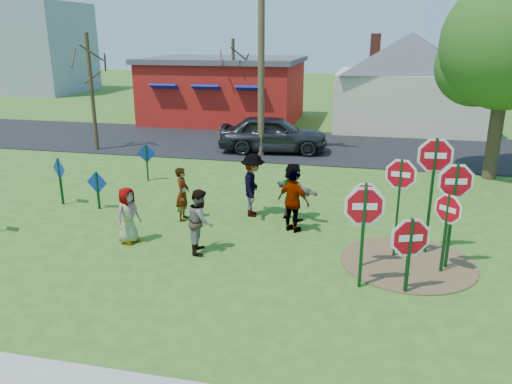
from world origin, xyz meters
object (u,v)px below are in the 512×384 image
Objects in this scene: stop_sign_b at (400,183)px; leafy_tree at (511,51)px; person_b at (183,194)px; utility_pole at (261,43)px; stop_sign_c at (454,192)px; stop_sign_a at (364,215)px; suv at (273,134)px; stop_sign_d at (434,167)px; person_a at (128,215)px.

leafy_tree reaches higher than stop_sign_b.
utility_pole reaches higher than person_b.
stop_sign_c is at bearing -109.60° from person_b.
stop_sign_b is 1.23m from stop_sign_c.
stop_sign_b is 0.36× the size of leafy_tree.
stop_sign_c is (1.96, 1.37, 0.20)m from stop_sign_a.
stop_sign_c is at bearing -8.92° from stop_sign_b.
utility_pole is (0.55, 8.43, 4.11)m from person_b.
stop_sign_c is at bearing -157.50° from suv.
stop_sign_a is at bearing -156.15° from stop_sign_c.
leafy_tree reaches higher than stop_sign_a.
stop_sign_c is 0.95m from stop_sign_d.
stop_sign_b is 1.64× the size of person_b.
utility_pole is (-6.61, 10.13, 3.03)m from stop_sign_c.
stop_sign_a reaches higher than person_a.
stop_sign_a is 1.62× the size of person_a.
person_b is 0.17× the size of utility_pole.
leafy_tree reaches higher than suv.
suv is (0.96, 9.24, 0.09)m from person_b.
stop_sign_a is at bearing -81.94° from person_a.
stop_sign_b is at bearing -116.08° from leafy_tree.
person_b is 0.22× the size of leafy_tree.
suv is 0.68× the size of leafy_tree.
stop_sign_a is at bearing -115.71° from leafy_tree.
stop_sign_d is (0.77, 0.37, 0.36)m from stop_sign_b.
stop_sign_c is 1.68× the size of person_b.
stop_sign_d is 11.54m from utility_pole.
leafy_tree is at bearing -62.03° from person_b.
person_b is 0.32× the size of suv.
stop_sign_c reaches higher than stop_sign_b.
person_a is 0.16× the size of utility_pole.
stop_sign_d is 7.78m from person_a.
stop_sign_b is at bearing 54.78° from stop_sign_a.
stop_sign_c is 1.78× the size of person_a.
stop_sign_a is at bearing -168.02° from suv.
leafy_tree reaches higher than person_b.
stop_sign_d reaches higher than stop_sign_a.
utility_pole is 9.54m from leafy_tree.
leafy_tree is at bearing 74.52° from stop_sign_b.
stop_sign_d reaches higher than person_a.
person_a is 0.95× the size of person_b.
person_a is at bearing 150.96° from person_b.
stop_sign_d reaches higher than suv.
stop_sign_a is 0.49× the size of suv.
leafy_tree is (2.77, 8.45, 2.82)m from stop_sign_c.
stop_sign_d is 1.95× the size of person_b.
stop_sign_c is at bearing -69.46° from person_a.
leafy_tree is at bearing 60.65° from stop_sign_c.
suv is 0.53× the size of utility_pole.
stop_sign_c is 9.33m from leafy_tree.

